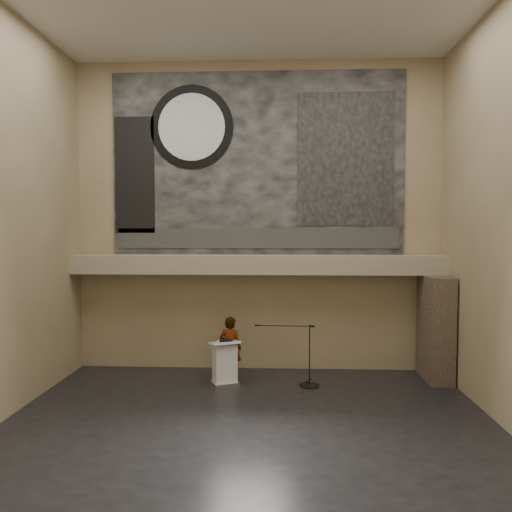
{
  "coord_description": "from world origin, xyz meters",
  "views": [
    {
      "loc": [
        0.59,
        -9.8,
        3.88
      ],
      "look_at": [
        0.0,
        3.2,
        3.2
      ],
      "focal_mm": 35.0,
      "sensor_mm": 36.0,
      "label": 1
    }
  ],
  "objects": [
    {
      "name": "binder",
      "position": [
        -0.71,
        2.44,
        1.12
      ],
      "size": [
        0.37,
        0.31,
        0.04
      ],
      "primitive_type": "cube",
      "rotation": [
        0.0,
        0.0,
        0.16
      ],
      "color": "black",
      "rests_on": "lectern"
    },
    {
      "name": "banner_text_strip",
      "position": [
        0.0,
        3.93,
        3.65
      ],
      "size": [
        7.76,
        0.02,
        0.55
      ],
      "primitive_type": "cube",
      "color": "#2B2B2B",
      "rests_on": "banner"
    },
    {
      "name": "wall_left",
      "position": [
        -5.0,
        0.0,
        4.25
      ],
      "size": [
        0.02,
        8.0,
        8.5
      ],
      "primitive_type": "cube",
      "color": "#867555",
      "rests_on": "floor"
    },
    {
      "name": "sprinkler_right",
      "position": [
        1.9,
        3.55,
        2.67
      ],
      "size": [
        0.04,
        0.04,
        0.06
      ],
      "primitive_type": "cylinder",
      "color": "#B2893D",
      "rests_on": "soffit"
    },
    {
      "name": "wall_right",
      "position": [
        5.0,
        0.0,
        4.25
      ],
      "size": [
        0.02,
        8.0,
        8.5
      ],
      "primitive_type": "cube",
      "color": "#867555",
      "rests_on": "floor"
    },
    {
      "name": "lectern",
      "position": [
        -0.75,
        2.47,
        0.55
      ],
      "size": [
        0.84,
        0.74,
        1.13
      ],
      "rotation": [
        0.0,
        0.0,
        0.41
      ],
      "color": "silver",
      "rests_on": "floor"
    },
    {
      "name": "papers",
      "position": [
        -0.82,
        2.46,
        1.1
      ],
      "size": [
        0.25,
        0.32,
        0.0
      ],
      "primitive_type": "cube",
      "rotation": [
        0.0,
        0.0,
        -0.08
      ],
      "color": "white",
      "rests_on": "lectern"
    },
    {
      "name": "mic_stand",
      "position": [
        1.31,
        2.47,
        0.24
      ],
      "size": [
        1.62,
        0.52,
        1.55
      ],
      "rotation": [
        0.0,
        0.0,
        -0.04
      ],
      "color": "black",
      "rests_on": "floor"
    },
    {
      "name": "banner_building_print",
      "position": [
        2.4,
        3.93,
        5.8
      ],
      "size": [
        2.6,
        0.02,
        3.6
      ],
      "primitive_type": "cube",
      "color": "black",
      "rests_on": "banner"
    },
    {
      "name": "stone_pier",
      "position": [
        4.65,
        3.15,
        1.35
      ],
      "size": [
        0.6,
        1.4,
        2.7
      ],
      "primitive_type": "cube",
      "color": "#3D2F25",
      "rests_on": "floor"
    },
    {
      "name": "wall_back",
      "position": [
        0.0,
        4.0,
        4.25
      ],
      "size": [
        10.0,
        0.02,
        8.5
      ],
      "primitive_type": "cube",
      "color": "#867555",
      "rests_on": "floor"
    },
    {
      "name": "soffit",
      "position": [
        0.0,
        3.6,
        2.95
      ],
      "size": [
        10.0,
        0.8,
        0.5
      ],
      "primitive_type": "cube",
      "color": "gray",
      "rests_on": "wall_back"
    },
    {
      "name": "floor",
      "position": [
        0.0,
        0.0,
        0.0
      ],
      "size": [
        10.0,
        10.0,
        0.0
      ],
      "primitive_type": "plane",
      "color": "black",
      "rests_on": "ground"
    },
    {
      "name": "banner_clock_rim",
      "position": [
        -1.8,
        3.93,
        6.7
      ],
      "size": [
        2.3,
        0.02,
        2.3
      ],
      "primitive_type": "cylinder",
      "rotation": [
        1.57,
        0.0,
        0.0
      ],
      "color": "black",
      "rests_on": "banner"
    },
    {
      "name": "banner_brick_print",
      "position": [
        -3.4,
        3.93,
        5.4
      ],
      "size": [
        1.1,
        0.02,
        3.2
      ],
      "primitive_type": "cube",
      "color": "black",
      "rests_on": "banner"
    },
    {
      "name": "banner",
      "position": [
        0.0,
        3.97,
        5.7
      ],
      "size": [
        8.0,
        0.05,
        5.0
      ],
      "primitive_type": "cube",
      "color": "black",
      "rests_on": "wall_back"
    },
    {
      "name": "sprinkler_left",
      "position": [
        -1.6,
        3.55,
        2.67
      ],
      "size": [
        0.04,
        0.04,
        0.06
      ],
      "primitive_type": "cylinder",
      "color": "#B2893D",
      "rests_on": "soffit"
    },
    {
      "name": "wall_front",
      "position": [
        0.0,
        -4.0,
        4.25
      ],
      "size": [
        10.0,
        0.02,
        8.5
      ],
      "primitive_type": "cube",
      "color": "#867555",
      "rests_on": "floor"
    },
    {
      "name": "speaker_person",
      "position": [
        -0.65,
        2.89,
        0.83
      ],
      "size": [
        0.69,
        0.54,
        1.65
      ],
      "primitive_type": "imported",
      "rotation": [
        0.0,
        0.0,
        2.87
      ],
      "color": "silver",
      "rests_on": "floor"
    },
    {
      "name": "banner_clock_face",
      "position": [
        -1.8,
        3.91,
        6.7
      ],
      "size": [
        1.84,
        0.02,
        1.84
      ],
      "primitive_type": "cylinder",
      "rotation": [
        1.57,
        0.0,
        0.0
      ],
      "color": "silver",
      "rests_on": "banner"
    }
  ]
}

